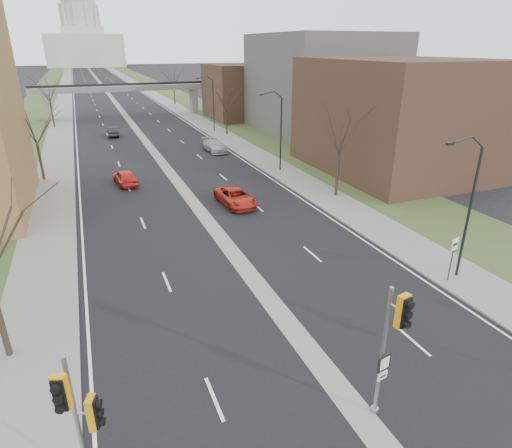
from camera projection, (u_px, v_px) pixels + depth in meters
ground at (347, 399)px, 17.32m from camera, size 700.00×700.00×0.00m
road_surface at (104, 87)px, 145.76m from camera, size 20.00×600.00×0.01m
median_strip at (104, 87)px, 145.77m from camera, size 1.20×600.00×0.02m
sidewalk_right at (139, 86)px, 149.86m from camera, size 4.00×600.00×0.12m
sidewalk_left at (66, 88)px, 141.63m from camera, size 4.00×600.00×0.12m
grass_verge_right at (157, 86)px, 151.92m from camera, size 8.00×600.00×0.10m
grass_verge_left at (46, 89)px, 139.57m from camera, size 8.00×600.00×0.10m
commercial_block_near at (397, 116)px, 47.22m from camera, size 16.00×20.00×12.00m
commercial_block_mid at (320, 84)px, 68.56m from camera, size 18.00×22.00×15.00m
commercial_block_far at (246, 91)px, 82.88m from camera, size 14.00×14.00×10.00m
pedestrian_bridge at (124, 92)px, 83.96m from camera, size 34.00×3.00×6.45m
capitol at (83, 37)px, 284.15m from camera, size 48.00×42.00×55.75m
streetlight_near at (467, 169)px, 23.55m from camera, size 2.61×0.20×8.70m
streetlight_mid at (275, 109)px, 45.81m from camera, size 2.61×0.20×8.70m
streetlight_far at (208, 88)px, 68.07m from camera, size 2.61×0.20×8.70m
tree_left_b at (33, 121)px, 43.00m from camera, size 6.75×6.75×8.81m
tree_left_c at (47, 85)px, 71.80m from camera, size 7.65×7.65×9.99m
tree_right_a at (341, 126)px, 38.06m from camera, size 7.20×7.20×9.40m
tree_right_b at (226, 97)px, 66.63m from camera, size 6.30×6.30×8.22m
tree_right_c at (173, 74)px, 100.41m from camera, size 7.65×7.65×9.99m
signal_pole_left at (78, 411)px, 12.44m from camera, size 1.16×0.87×5.22m
signal_pole_median at (393, 333)px, 14.96m from camera, size 0.70×0.94×5.64m
speed_limit_sign at (453, 251)px, 25.15m from camera, size 0.59×0.17×2.79m
car_left_near at (125, 177)px, 43.76m from camera, size 2.38×4.78×1.56m
car_left_far at (113, 131)px, 67.19m from camera, size 1.60×4.50×1.48m
car_right_near at (235, 197)px, 38.15m from camera, size 2.82×5.51×1.49m
car_right_mid at (214, 146)px, 57.45m from camera, size 2.42×5.49×1.57m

